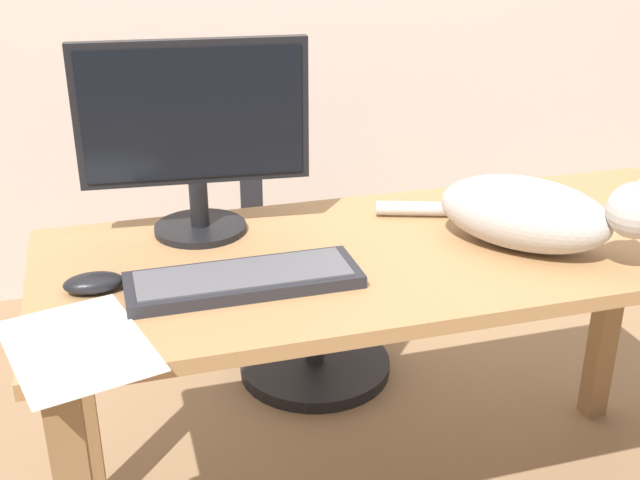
% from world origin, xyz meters
% --- Properties ---
extents(desk, '(1.55, 0.62, 0.74)m').
position_xyz_m(desk, '(0.00, 0.00, 0.63)').
color(desk, '#9E7247').
rests_on(desk, ground_plane).
extents(office_chair, '(0.49, 0.48, 0.89)m').
position_xyz_m(office_chair, '(-0.07, 0.71, 0.38)').
color(office_chair, black).
rests_on(office_chair, ground_plane).
extents(monitor, '(0.48, 0.20, 0.41)m').
position_xyz_m(monitor, '(-0.42, 0.20, 0.97)').
color(monitor, black).
rests_on(monitor, desk).
extents(keyboard, '(0.44, 0.15, 0.03)m').
position_xyz_m(keyboard, '(-0.38, -0.08, 0.76)').
color(keyboard, '#232328').
rests_on(keyboard, desk).
extents(cat, '(0.44, 0.47, 0.20)m').
position_xyz_m(cat, '(0.23, -0.09, 0.82)').
color(cat, '#B2ADA8').
rests_on(cat, desk).
extents(computer_mouse, '(0.11, 0.06, 0.04)m').
position_xyz_m(computer_mouse, '(-0.65, -0.03, 0.76)').
color(computer_mouse, black).
rests_on(computer_mouse, desk).
extents(paper_sheet, '(0.28, 0.34, 0.00)m').
position_xyz_m(paper_sheet, '(-0.68, -0.22, 0.74)').
color(paper_sheet, white).
rests_on(paper_sheet, desk).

